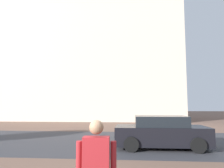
# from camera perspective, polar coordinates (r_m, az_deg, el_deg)

# --- Properties ---
(ground_plane) EXTENTS (120.00, 120.00, 0.00)m
(ground_plane) POSITION_cam_1_polar(r_m,az_deg,el_deg) (13.57, -1.19, -14.09)
(ground_plane) COLOR brown
(street_asphalt_strip) EXTENTS (120.00, 7.98, 0.00)m
(street_asphalt_strip) POSITION_cam_1_polar(r_m,az_deg,el_deg) (11.98, -2.03, -15.18)
(street_asphalt_strip) COLOR #38383D
(street_asphalt_strip) RESTS_ON ground_plane
(landmark_building) EXTENTS (23.42, 15.55, 40.89)m
(landmark_building) POSITION_cam_1_polar(r_m,az_deg,el_deg) (33.84, -4.00, 11.17)
(landmark_building) COLOR beige
(landmark_building) RESTS_ON ground_plane
(car_black) EXTENTS (4.15, 2.05, 1.47)m
(car_black) POSITION_cam_1_polar(r_m,az_deg,el_deg) (10.16, 13.11, -12.69)
(car_black) COLOR black
(car_black) RESTS_ON ground_plane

